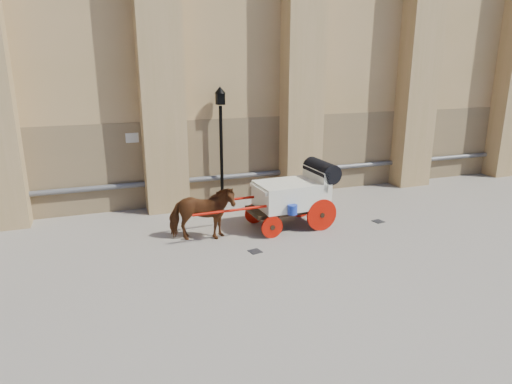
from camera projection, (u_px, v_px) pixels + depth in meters
name	position (u px, v px, depth m)	size (l,w,h in m)	color
ground	(224.00, 243.00, 12.91)	(90.00, 90.00, 0.00)	slate
horse	(202.00, 214.00, 12.94)	(0.86, 1.88, 1.59)	brown
carriage	(296.00, 192.00, 13.99)	(4.62, 1.68, 2.00)	black
street_lamp	(221.00, 143.00, 15.90)	(0.39, 0.39, 4.14)	black
drain_grate_near	(255.00, 251.00, 12.35)	(0.32, 0.32, 0.01)	black
drain_grate_far	(378.00, 221.00, 14.63)	(0.32, 0.32, 0.01)	black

